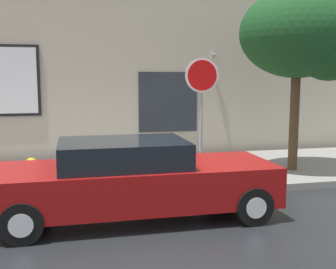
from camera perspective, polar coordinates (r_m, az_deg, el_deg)
The scene contains 7 objects.
ground_plane at distance 7.36m, azimuth -4.53°, elevation -11.41°, with size 60.00×60.00×0.00m, color black.
sidewalk at distance 10.20m, azimuth -7.04°, elevation -5.55°, with size 20.00×4.00×0.15m, color gray.
building_facade at distance 12.46m, azimuth -8.67°, elevation 12.60°, with size 20.00×0.67×7.00m.
parked_car at distance 7.19m, azimuth -4.64°, elevation -6.18°, with size 4.74×1.80×1.37m.
fire_hydrant at distance 8.67m, azimuth -18.25°, elevation -5.42°, with size 0.30×0.44×0.71m.
street_tree at distance 10.65m, azimuth 18.25°, elevation 12.67°, with size 2.84×2.42×4.40m.
stop_sign at distance 9.15m, azimuth 4.66°, elevation 5.53°, with size 0.76×0.10×2.71m.
Camera 1 is at (-1.00, -6.88, 2.42)m, focal length 44.25 mm.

